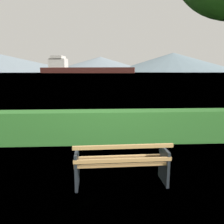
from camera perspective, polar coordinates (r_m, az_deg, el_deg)
The scene contains 6 objects.
ground_plane at distance 4.36m, azimuth 2.35°, elevation -18.06°, with size 1400.00×1400.00×0.00m, color #4C6B33.
water_surface at distance 311.92m, azimuth -3.02°, elevation 10.19°, with size 620.00×620.00×0.00m, color #7A99A8.
park_bench at distance 4.12m, azimuth 2.50°, elevation -13.24°, with size 1.73×0.63×0.87m.
hedge_row at distance 6.48m, azimuth 0.35°, elevation -3.83°, with size 12.79×0.62×0.95m, color #2D6B28.
cargo_ship_large at distance 271.29m, azimuth -8.32°, elevation 11.25°, with size 114.29×37.16×20.48m.
distant_hills at distance 560.53m, azimuth -6.76°, elevation 12.56°, with size 776.30×385.74×48.93m.
Camera 1 is at (-0.37, -3.81, 2.09)m, focal length 34.97 mm.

